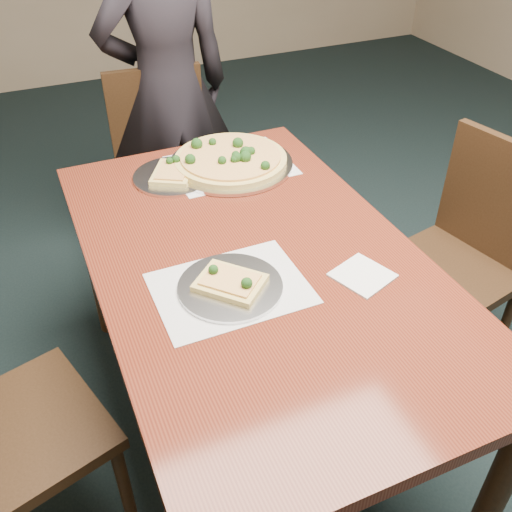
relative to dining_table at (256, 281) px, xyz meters
name	(u,v)px	position (x,y,z in m)	size (l,w,h in m)	color
ground	(383,449)	(0.35, -0.29, -0.66)	(8.00, 8.00, 0.00)	black
dining_table	(256,281)	(0.00, 0.00, 0.00)	(0.90, 1.50, 0.75)	#511B10
chair_far	(165,163)	(0.02, 1.08, -0.14)	(0.45, 0.45, 0.91)	black
chair_right	(465,250)	(0.82, 0.01, -0.14)	(0.50, 0.50, 0.91)	black
diner	(167,89)	(0.10, 1.19, 0.15)	(0.59, 0.38, 1.61)	black
placemat_main	(231,165)	(0.13, 0.53, 0.09)	(0.42, 0.32, 0.00)	white
placemat_near	(230,288)	(-0.12, -0.10, 0.09)	(0.40, 0.30, 0.00)	white
pizza_pan	(231,160)	(0.13, 0.53, 0.11)	(0.45, 0.45, 0.07)	silver
slice_plate_near	(230,285)	(-0.12, -0.10, 0.11)	(0.28, 0.28, 0.06)	silver
slice_plate_far	(173,174)	(-0.08, 0.53, 0.10)	(0.28, 0.28, 0.06)	silver
napkin	(362,275)	(0.23, -0.20, 0.09)	(0.14, 0.14, 0.01)	white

